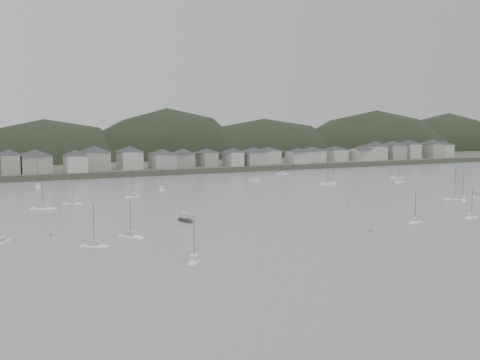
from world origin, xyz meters
TOP-DOWN VIEW (x-y plane):
  - ground at (0.00, 0.00)m, footprint 900.00×900.00m
  - far_shore_land at (0.00, 295.00)m, footprint 900.00×250.00m
  - forested_ridge at (4.83, 269.40)m, footprint 851.55×103.94m
  - waterfront_town at (50.59, 183.34)m, footprint 451.48×28.46m
  - sailboat_lead at (-59.12, 141.70)m, footprint 4.37×9.19m
  - moored_fleet at (-15.76, 60.32)m, footprint 237.35×175.27m
  - motor_launch_far at (-39.19, 34.41)m, footprint 3.02×8.07m
  - mooring_buoys at (17.57, 43.58)m, footprint 171.54×97.94m

SIDE VIEW (x-z plane):
  - forested_ridge at x=4.83m, z-range -62.57..40.00m
  - ground at x=0.00m, z-range 0.00..0.00m
  - mooring_buoys at x=17.57m, z-range -0.20..0.50m
  - sailboat_lead at x=-59.12m, z-range -5.86..6.20m
  - moored_fleet at x=-15.76m, z-range -5.89..6.24m
  - motor_launch_far at x=-39.19m, z-range -1.67..2.25m
  - far_shore_land at x=0.00m, z-range 0.00..3.00m
  - waterfront_town at x=50.59m, z-range 2.20..15.12m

